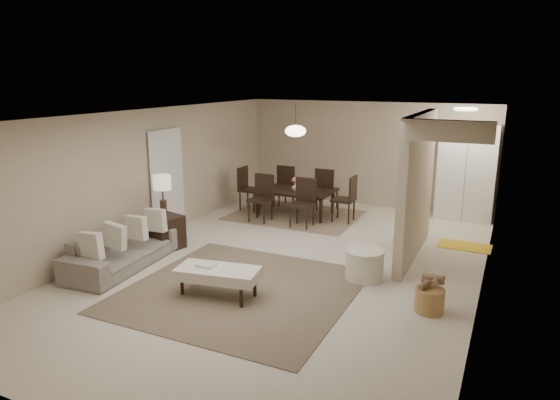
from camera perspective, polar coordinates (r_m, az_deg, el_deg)
The scene contains 22 objects.
floor at distance 8.51m, azimuth 1.11°, elevation -7.29°, with size 9.00×9.00×0.00m, color beige.
ceiling at distance 7.95m, azimuth 1.19°, elevation 9.75°, with size 9.00×9.00×0.00m, color white.
back_wall at distance 12.31m, azimuth 9.82°, elevation 5.20°, with size 6.00×6.00×0.00m, color #BBA78D.
left_wall at distance 9.73m, azimuth -15.19°, elevation 2.62°, with size 9.00×9.00×0.00m, color #BBA78D.
right_wall at distance 7.46m, azimuth 22.65°, elevation -1.36°, with size 9.00×9.00×0.00m, color #BBA78D.
partition at distance 8.80m, azimuth 15.33°, elevation 1.43°, with size 0.15×2.50×2.50m, color #BBA78D.
doorway at distance 10.21m, azimuth -12.82°, elevation 1.96°, with size 0.04×0.90×2.04m, color black.
pantry_cabinet at distance 11.60m, azimuth 20.55°, elevation 2.98°, with size 1.20×0.55×2.10m, color white.
flush_light at distance 10.49m, azimuth 20.44°, elevation 9.70°, with size 0.44×0.44×0.05m, color white.
living_rug at distance 7.53m, azimuth -4.49°, elevation -10.22°, with size 3.20×3.20×0.01m, color brown.
sofa at distance 8.68m, azimuth -17.55°, elevation -5.31°, with size 0.84×2.15×0.63m, color gray.
ottoman_bench at distance 7.26m, azimuth -7.12°, elevation -8.38°, with size 1.25×0.73×0.42m.
side_table at distance 9.40m, azimuth -13.02°, elevation -3.60°, with size 0.55×0.55×0.61m, color black.
table_lamp at distance 9.18m, azimuth -13.32°, elevation 1.56°, with size 0.32×0.32×0.76m.
round_pouf at distance 7.92m, azimuth 9.63°, elevation -7.32°, with size 0.61×0.61×0.47m, color beige.
wicker_basket at distance 7.10m, azimuth 16.71°, elevation -10.92°, with size 0.39×0.39×0.33m, color olive.
dining_rug at distance 11.36m, azimuth 1.72°, elevation -1.75°, with size 2.80×2.10×0.01m, color #8B7756.
dining_table at distance 11.29m, azimuth 1.73°, elevation -0.34°, with size 1.68×0.94×0.59m, color black.
dining_chairs at distance 11.23m, azimuth 1.74°, elevation 0.72°, with size 2.74×1.98×1.02m.
vase at distance 11.20m, azimuth 1.74°, elevation 1.51°, with size 0.15×0.15×0.16m, color white.
yellow_mat at distance 9.94m, azimuth 20.35°, elevation -4.97°, with size 0.93×0.57×0.01m, color gold.
pendant_light at distance 11.00m, azimuth 1.79°, elevation 7.89°, with size 0.46×0.46×0.71m.
Camera 1 is at (3.25, -7.23, 3.08)m, focal length 32.00 mm.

